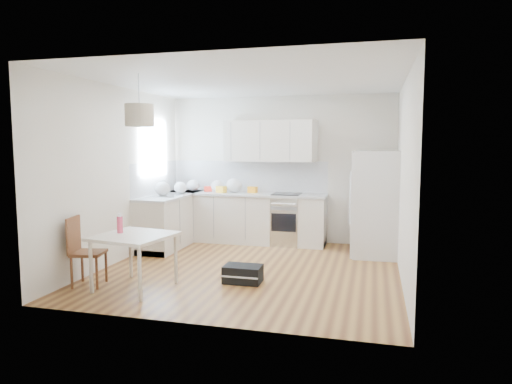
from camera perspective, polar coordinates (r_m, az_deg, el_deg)
floor at (r=6.74m, az=-0.73°, el=-9.65°), size 4.20×4.20×0.00m
ceiling at (r=6.55m, az=-0.77°, el=13.73°), size 4.20×4.20×0.00m
wall_back at (r=8.55m, az=2.97°, el=2.85°), size 4.20×0.00×4.20m
wall_left at (r=7.34m, az=-16.77°, el=2.09°), size 0.00×4.20×4.20m
wall_right at (r=6.29m, az=18.04°, el=1.43°), size 0.00×4.20×4.20m
window_glassblock at (r=8.33m, az=-12.66°, el=5.38°), size 0.02×1.00×1.00m
cabinets_back at (r=8.50m, az=-1.45°, el=-3.34°), size 3.00×0.60×0.88m
cabinets_left at (r=8.36m, az=-10.54°, el=-3.59°), size 0.60×1.80×0.88m
counter_back at (r=8.44m, az=-1.46°, el=-0.25°), size 3.02×0.64×0.04m
counter_left at (r=8.30m, az=-10.60°, el=-0.46°), size 0.64×1.82×0.04m
backsplash_back at (r=8.69m, az=-0.93°, el=1.98°), size 3.00×0.01×0.58m
backsplash_left at (r=8.40m, az=-12.46°, el=1.70°), size 0.01×1.80×0.58m
upper_cabinets at (r=8.41m, az=1.76°, el=6.38°), size 1.70×0.32×0.75m
range_oven at (r=8.32m, az=3.87°, el=-3.56°), size 0.50×0.61×0.88m
sink at (r=8.25m, az=-10.75°, el=-0.39°), size 0.50×0.80×0.16m
refrigerator at (r=7.69m, az=14.69°, el=-1.38°), size 0.85×0.88×1.71m
dining_table at (r=5.95m, az=-14.99°, el=-5.86°), size 1.01×1.01×0.69m
dining_chair at (r=6.29m, az=-20.19°, el=-6.97°), size 0.45×0.45×0.90m
drink_bottle at (r=6.07m, az=-16.66°, el=-3.75°), size 0.08×0.08×0.25m
gym_bag at (r=6.12m, az=-1.65°, el=-10.19°), size 0.49×0.32×0.23m
pendant_lamp at (r=6.00m, az=-14.36°, el=9.26°), size 0.43×0.43×0.28m
grocery_bag_a at (r=8.81m, az=-7.87°, el=0.80°), size 0.24×0.21×0.22m
grocery_bag_b at (r=8.61m, az=-4.82°, el=0.74°), size 0.25×0.21×0.22m
grocery_bag_c at (r=8.52m, az=-2.75°, el=0.83°), size 0.29×0.25×0.26m
grocery_bag_d at (r=8.46m, az=-9.44°, el=0.54°), size 0.23×0.20×0.21m
grocery_bag_e at (r=8.11m, az=-11.61°, el=0.40°), size 0.28×0.23×0.25m
snack_orange at (r=8.45m, az=-0.44°, el=0.29°), size 0.18×0.13×0.12m
snack_yellow at (r=8.51m, az=-4.37°, el=0.33°), size 0.21×0.17×0.12m
snack_red at (r=8.72m, az=-6.02°, el=0.39°), size 0.17×0.15×0.10m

